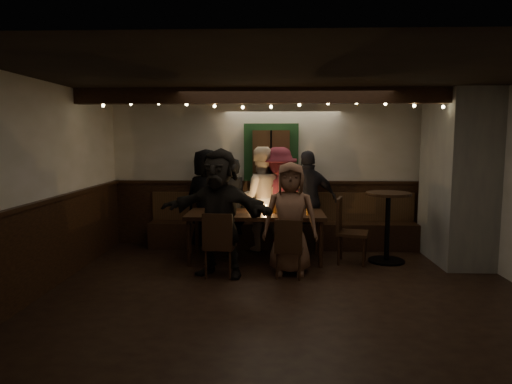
{
  "coord_description": "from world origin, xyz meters",
  "views": [
    {
      "loc": [
        -0.18,
        -5.55,
        1.89
      ],
      "look_at": [
        -0.43,
        1.6,
        1.05
      ],
      "focal_mm": 32.0,
      "sensor_mm": 36.0,
      "label": 1
    }
  ],
  "objects_px": {
    "dining_table": "(255,217)",
    "chair_near_right": "(289,245)",
    "person_b": "(231,205)",
    "chair_near_left": "(219,241)",
    "person_d": "(279,199)",
    "chair_end": "(346,226)",
    "person_g": "(290,218)",
    "person_e": "(308,201)",
    "person_a": "(207,199)",
    "person_c": "(260,199)",
    "person_f": "(219,213)",
    "high_top": "(388,218)"
  },
  "relations": [
    {
      "from": "person_b",
      "to": "person_e",
      "type": "relative_size",
      "value": 0.93
    },
    {
      "from": "person_b",
      "to": "person_e",
      "type": "xyz_separation_m",
      "value": [
        1.32,
        0.09,
        0.06
      ]
    },
    {
      "from": "dining_table",
      "to": "chair_near_right",
      "type": "height_order",
      "value": "dining_table"
    },
    {
      "from": "chair_end",
      "to": "person_b",
      "type": "relative_size",
      "value": 0.64
    },
    {
      "from": "chair_near_left",
      "to": "person_g",
      "type": "distance_m",
      "value": 1.04
    },
    {
      "from": "chair_end",
      "to": "person_g",
      "type": "height_order",
      "value": "person_g"
    },
    {
      "from": "chair_near_left",
      "to": "person_c",
      "type": "distance_m",
      "value": 1.76
    },
    {
      "from": "chair_near_right",
      "to": "chair_end",
      "type": "height_order",
      "value": "chair_end"
    },
    {
      "from": "chair_end",
      "to": "high_top",
      "type": "xyz_separation_m",
      "value": [
        0.64,
        0.07,
        0.12
      ]
    },
    {
      "from": "person_a",
      "to": "dining_table",
      "type": "bearing_deg",
      "value": 161.97
    },
    {
      "from": "chair_end",
      "to": "person_a",
      "type": "xyz_separation_m",
      "value": [
        -2.24,
        0.81,
        0.29
      ]
    },
    {
      "from": "person_a",
      "to": "person_d",
      "type": "xyz_separation_m",
      "value": [
        1.22,
        0.02,
        0.02
      ]
    },
    {
      "from": "person_b",
      "to": "person_d",
      "type": "height_order",
      "value": "person_d"
    },
    {
      "from": "person_c",
      "to": "person_g",
      "type": "relative_size",
      "value": 1.12
    },
    {
      "from": "dining_table",
      "to": "person_d",
      "type": "height_order",
      "value": "person_d"
    },
    {
      "from": "chair_near_right",
      "to": "person_d",
      "type": "height_order",
      "value": "person_d"
    },
    {
      "from": "chair_near_right",
      "to": "person_b",
      "type": "bearing_deg",
      "value": 120.8
    },
    {
      "from": "chair_near_left",
      "to": "person_f",
      "type": "height_order",
      "value": "person_f"
    },
    {
      "from": "chair_end",
      "to": "person_b",
      "type": "bearing_deg",
      "value": 158.33
    },
    {
      "from": "person_d",
      "to": "person_f",
      "type": "xyz_separation_m",
      "value": [
        -0.83,
        -1.55,
        0.01
      ]
    },
    {
      "from": "chair_near_left",
      "to": "person_b",
      "type": "relative_size",
      "value": 0.57
    },
    {
      "from": "person_e",
      "to": "chair_end",
      "type": "bearing_deg",
      "value": 110.68
    },
    {
      "from": "chair_end",
      "to": "person_f",
      "type": "relative_size",
      "value": 0.57
    },
    {
      "from": "high_top",
      "to": "person_e",
      "type": "distance_m",
      "value": 1.38
    },
    {
      "from": "chair_near_right",
      "to": "chair_end",
      "type": "xyz_separation_m",
      "value": [
        0.9,
        0.83,
        0.1
      ]
    },
    {
      "from": "chair_near_right",
      "to": "person_c",
      "type": "bearing_deg",
      "value": 104.69
    },
    {
      "from": "person_b",
      "to": "chair_near_right",
      "type": "bearing_deg",
      "value": 97.94
    },
    {
      "from": "person_d",
      "to": "dining_table",
      "type": "bearing_deg",
      "value": 45.08
    },
    {
      "from": "person_a",
      "to": "person_c",
      "type": "distance_m",
      "value": 0.91
    },
    {
      "from": "person_f",
      "to": "person_g",
      "type": "distance_m",
      "value": 0.99
    },
    {
      "from": "chair_near_right",
      "to": "person_d",
      "type": "distance_m",
      "value": 1.72
    },
    {
      "from": "dining_table",
      "to": "chair_near_left",
      "type": "xyz_separation_m",
      "value": [
        -0.46,
        -0.92,
        -0.18
      ]
    },
    {
      "from": "chair_near_left",
      "to": "chair_near_right",
      "type": "bearing_deg",
      "value": 0.22
    },
    {
      "from": "person_e",
      "to": "person_g",
      "type": "bearing_deg",
      "value": 63.95
    },
    {
      "from": "dining_table",
      "to": "chair_near_right",
      "type": "xyz_separation_m",
      "value": [
        0.49,
        -0.92,
        -0.23
      ]
    },
    {
      "from": "person_a",
      "to": "person_g",
      "type": "distance_m",
      "value": 1.96
    },
    {
      "from": "chair_near_right",
      "to": "person_a",
      "type": "height_order",
      "value": "person_a"
    },
    {
      "from": "person_c",
      "to": "person_e",
      "type": "distance_m",
      "value": 0.82
    },
    {
      "from": "person_e",
      "to": "person_a",
      "type": "bearing_deg",
      "value": -11.42
    },
    {
      "from": "person_b",
      "to": "person_g",
      "type": "height_order",
      "value": "person_g"
    },
    {
      "from": "chair_near_left",
      "to": "person_a",
      "type": "height_order",
      "value": "person_a"
    },
    {
      "from": "person_b",
      "to": "person_g",
      "type": "distance_m",
      "value": 1.63
    },
    {
      "from": "dining_table",
      "to": "chair_near_right",
      "type": "bearing_deg",
      "value": -62.14
    },
    {
      "from": "dining_table",
      "to": "chair_end",
      "type": "relative_size",
      "value": 2.1
    },
    {
      "from": "person_f",
      "to": "person_e",
      "type": "bearing_deg",
      "value": 67.46
    },
    {
      "from": "person_b",
      "to": "person_f",
      "type": "xyz_separation_m",
      "value": [
        -0.02,
        -1.44,
        0.1
      ]
    },
    {
      "from": "person_e",
      "to": "chair_near_right",
      "type": "bearing_deg",
      "value": 65.27
    },
    {
      "from": "high_top",
      "to": "person_a",
      "type": "distance_m",
      "value": 2.98
    },
    {
      "from": "person_c",
      "to": "person_d",
      "type": "height_order",
      "value": "person_c"
    },
    {
      "from": "chair_near_left",
      "to": "person_d",
      "type": "relative_size",
      "value": 0.52
    }
  ]
}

